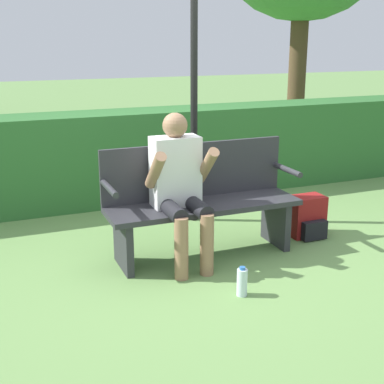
{
  "coord_description": "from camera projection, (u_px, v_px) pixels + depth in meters",
  "views": [
    {
      "loc": [
        -1.72,
        -3.97,
        1.84
      ],
      "look_at": [
        -0.15,
        -0.1,
        0.62
      ],
      "focal_mm": 50.0,
      "sensor_mm": 36.0,
      "label": 1
    }
  ],
  "objects": [
    {
      "name": "hedge_back",
      "position": [
        141.0,
        155.0,
        6.18
      ],
      "size": [
        12.0,
        0.6,
        1.03
      ],
      "color": "#2D662D",
      "rests_on": "ground"
    },
    {
      "name": "ground_plane",
      "position": [
        204.0,
        255.0,
        4.67
      ],
      "size": [
        40.0,
        40.0,
        0.0
      ],
      "primitive_type": "plane",
      "color": "#668E4C"
    },
    {
      "name": "person_seated",
      "position": [
        180.0,
        182.0,
        4.35
      ],
      "size": [
        0.53,
        0.58,
        1.25
      ],
      "color": "silver",
      "rests_on": "ground"
    },
    {
      "name": "water_bottle",
      "position": [
        242.0,
        282.0,
        3.92
      ],
      "size": [
        0.08,
        0.08,
        0.23
      ],
      "color": "silver",
      "rests_on": "ground"
    },
    {
      "name": "park_bench",
      "position": [
        201.0,
        200.0,
        4.6
      ],
      "size": [
        1.67,
        0.47,
        0.96
      ],
      "color": "#2D2D33",
      "rests_on": "ground"
    },
    {
      "name": "signpost",
      "position": [
        194.0,
        63.0,
        5.12
      ],
      "size": [
        0.37,
        0.09,
        2.85
      ],
      "color": "black",
      "rests_on": "ground"
    },
    {
      "name": "backpack",
      "position": [
        307.0,
        217.0,
        5.08
      ],
      "size": [
        0.33,
        0.29,
        0.39
      ],
      "color": "maroon",
      "rests_on": "ground"
    }
  ]
}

